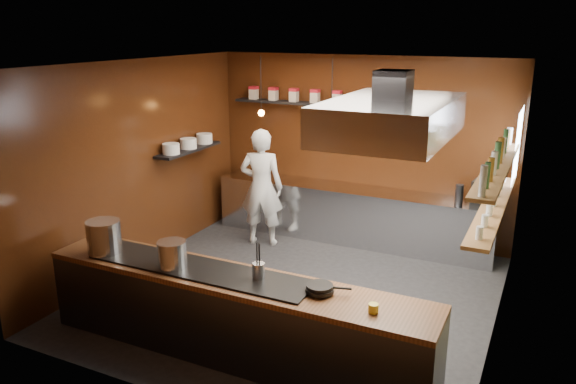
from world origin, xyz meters
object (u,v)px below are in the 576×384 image
Objects in this scene: stockpot_small at (172,254)px; chef at (262,187)px; extractor_hood at (392,118)px; stockpot_large at (104,237)px; espresso_machine at (488,194)px.

chef is at bearing 100.79° from stockpot_small.
chef is at bearing 144.60° from extractor_hood.
extractor_hood is at bearing 23.87° from stockpot_large.
stockpot_small is at bearing 86.20° from chef.
espresso_machine is (3.72, 3.80, -0.03)m from stockpot_large.
extractor_hood is 3.51m from chef.
stockpot_large is (-2.92, -1.29, -1.38)m from extractor_hood.
stockpot_small is at bearing -0.26° from stockpot_large.
espresso_machine is at bearing 176.89° from chef.
espresso_machine reaches higher than stockpot_small.
stockpot_large is 3.14m from chef.
chef reaches higher than stockpot_small.
extractor_hood is 5.20× the size of stockpot_large.
stockpot_large is at bearing -156.13° from extractor_hood.
stockpot_small is (-1.97, -1.30, -1.42)m from extractor_hood.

